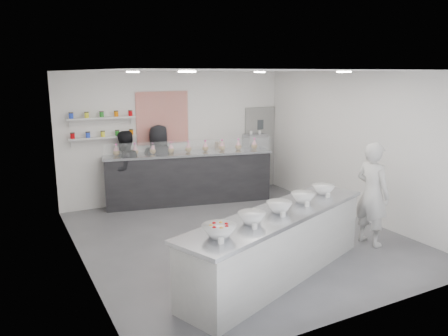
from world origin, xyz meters
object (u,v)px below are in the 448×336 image
at_px(staff_left, 125,170).
at_px(staff_right, 160,164).
at_px(espresso_machine, 255,143).
at_px(espresso_ledge, 238,172).
at_px(prep_counter, 278,244).
at_px(woman_prep, 372,194).
at_px(back_bar, 189,177).

height_order(staff_left, staff_right, staff_right).
xyz_separation_m(espresso_machine, staff_right, (-2.59, -0.05, -0.31)).
height_order(espresso_ledge, staff_left, staff_left).
relative_size(prep_counter, staff_left, 2.10).
xyz_separation_m(espresso_machine, woman_prep, (-0.15, -4.11, -0.31)).
distance_m(espresso_ledge, staff_left, 2.92).
xyz_separation_m(prep_counter, espresso_ledge, (1.81, 4.41, 0.01)).
bearing_deg(espresso_machine, staff_left, -179.23).
distance_m(prep_counter, back_bar, 4.13).
xyz_separation_m(back_bar, staff_right, (-0.61, 0.25, 0.32)).
height_order(prep_counter, espresso_machine, espresso_machine).
xyz_separation_m(prep_counter, staff_right, (-0.28, 4.37, 0.42)).
relative_size(back_bar, espresso_ledge, 2.81).
relative_size(espresso_machine, staff_right, 0.30).
distance_m(woman_prep, staff_right, 4.74).
bearing_deg(espresso_ledge, back_bar, -168.70).
distance_m(espresso_machine, staff_left, 3.42).
bearing_deg(espresso_ledge, woman_prep, -85.12).
bearing_deg(espresso_machine, espresso_ledge, 180.00).
distance_m(prep_counter, staff_right, 4.39).
bearing_deg(woman_prep, staff_left, 33.29).
bearing_deg(staff_right, espresso_machine, -164.71).
height_order(espresso_machine, staff_left, staff_left).
distance_m(prep_counter, espresso_ledge, 4.77).
bearing_deg(staff_left, woman_prep, 104.43).
bearing_deg(staff_right, back_bar, 172.01).
distance_m(prep_counter, woman_prep, 2.22).
bearing_deg(espresso_machine, staff_right, -178.99).
distance_m(back_bar, woman_prep, 4.24).
bearing_deg(espresso_ledge, espresso_machine, 0.00).
distance_m(prep_counter, staff_left, 4.51).
relative_size(espresso_ledge, espresso_machine, 2.44).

